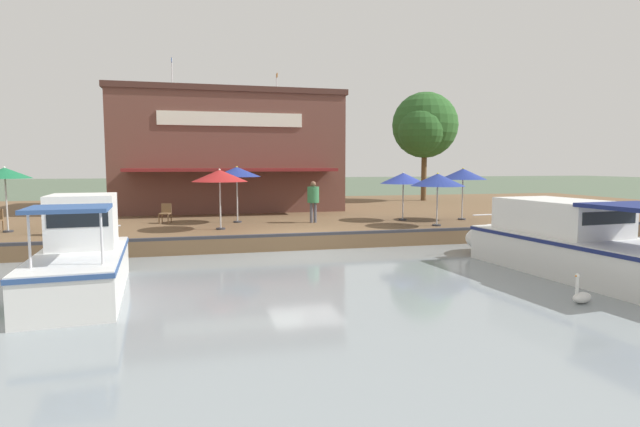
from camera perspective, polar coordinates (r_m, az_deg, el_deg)
The scene contains 19 objects.
ground_plane at distance 17.96m, azimuth -1.68°, elevation -4.49°, with size 220.00×220.00×0.00m, color #4C5B47.
quay_deck at distance 28.68m, azimuth -6.32°, elevation -0.15°, with size 22.00×56.00×0.60m, color brown.
quay_edge_fender at distance 17.96m, azimuth -1.76°, elevation -2.39°, with size 0.20×50.40×0.10m, color #2D2D33.
waterfront_restaurant at distance 30.75m, azimuth -10.59°, elevation 6.88°, with size 10.88×12.46×8.69m.
patio_umbrella_back_row at distance 22.17m, azimuth -32.35°, elevation 3.91°, with size 1.88×1.88×2.48m.
patio_umbrella_far_corner at distance 21.29m, azimuth 13.30°, elevation 3.76°, with size 2.25×2.25×2.22m.
patio_umbrella_mid_patio_right at distance 24.02m, azimuth 16.03°, elevation 4.36°, with size 2.13×2.13×2.41m.
patio_umbrella_near_quay_edge at distance 19.94m, azimuth -11.39°, elevation 4.25°, with size 2.18×2.18×2.39m.
patio_umbrella_by_entrance at distance 22.26m, azimuth -9.49°, elevation 4.71°, with size 2.10×2.10×2.49m.
patio_umbrella_mid_patio_left at distance 23.21m, azimuth 9.50°, elevation 3.99°, with size 2.11×2.11×2.22m.
cafe_chair_mid_patio at distance 20.61m, azimuth -25.85°, elevation -0.73°, with size 0.56×0.56×0.85m.
cafe_chair_beside_entrance at distance 22.83m, azimuth -17.24°, elevation 0.14°, with size 0.54×0.54×0.85m.
cafe_chair_facing_river at distance 20.60m, azimuth -28.33°, elevation -0.84°, with size 0.46×0.46×0.85m.
person_at_quay_edge at distance 21.95m, azimuth -0.78°, elevation 1.97°, with size 0.52×0.52×1.83m.
motorboat_far_downstream at distance 13.56m, azimuth -25.45°, elevation -4.63°, with size 5.98×2.29×2.33m.
motorboat_nearest_quay at distance 16.03m, azimuth 26.53°, elevation -3.19°, with size 8.81×3.34×2.09m.
mooring_post at distance 18.29m, azimuth -27.50°, elevation -1.55°, with size 0.22×0.22×0.92m.
swan at distance 12.61m, azimuth 27.72°, elevation -8.39°, with size 0.44×0.62×0.69m.
tree_behind_restaurant at distance 36.41m, azimuth 11.80°, elevation 9.69°, with size 4.88×4.64×7.69m.
Camera 1 is at (17.29, -3.72, 3.13)m, focal length 28.00 mm.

